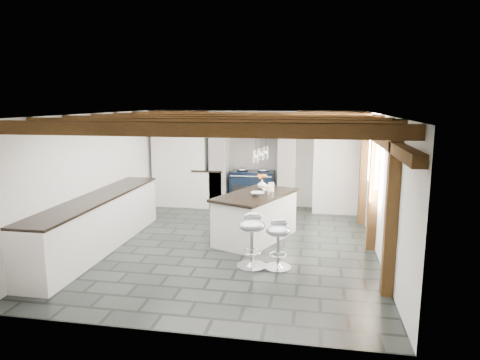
% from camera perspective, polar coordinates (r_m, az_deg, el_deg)
% --- Properties ---
extents(ground, '(6.00, 6.00, 0.00)m').
position_cam_1_polar(ground, '(7.70, -1.27, -8.59)').
color(ground, black).
rests_on(ground, ground).
extents(room_shell, '(6.00, 6.03, 6.00)m').
position_cam_1_polar(room_shell, '(8.91, -3.34, 1.10)').
color(room_shell, silver).
rests_on(room_shell, ground).
extents(range_cooker, '(1.00, 0.63, 0.99)m').
position_cam_1_polar(range_cooker, '(10.13, 1.71, -1.20)').
color(range_cooker, black).
rests_on(range_cooker, ground).
extents(kitchen_island, '(1.51, 1.95, 1.15)m').
position_cam_1_polar(kitchen_island, '(7.87, 2.10, -4.82)').
color(kitchen_island, white).
rests_on(kitchen_island, ground).
extents(bar_stool_near, '(0.45, 0.45, 0.77)m').
position_cam_1_polar(bar_stool_near, '(6.53, 5.08, -7.77)').
color(bar_stool_near, silver).
rests_on(bar_stool_near, ground).
extents(bar_stool_far, '(0.54, 0.54, 0.85)m').
position_cam_1_polar(bar_stool_far, '(6.55, 1.57, -7.20)').
color(bar_stool_far, silver).
rests_on(bar_stool_far, ground).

